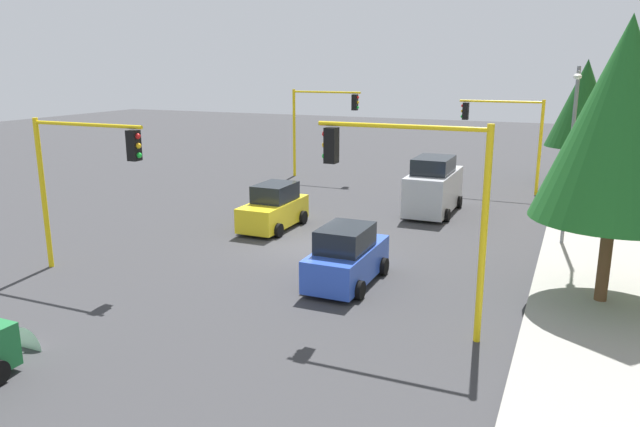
% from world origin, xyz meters
% --- Properties ---
extents(ground_plane, '(120.00, 120.00, 0.00)m').
position_xyz_m(ground_plane, '(0.00, 0.00, 0.00)').
color(ground_plane, '#353538').
extents(sidewalk_kerb, '(80.00, 4.00, 0.15)m').
position_xyz_m(sidewalk_kerb, '(-5.00, 10.50, 0.07)').
color(sidewalk_kerb, gray).
rests_on(sidewalk_kerb, ground).
extents(lane_arrow_near, '(2.40, 1.10, 1.10)m').
position_xyz_m(lane_arrow_near, '(11.51, -3.00, 0.01)').
color(lane_arrow_near, silver).
rests_on(lane_arrow_near, ground).
extents(traffic_signal_near_right, '(0.36, 4.59, 5.30)m').
position_xyz_m(traffic_signal_near_right, '(6.00, -5.64, 3.77)').
color(traffic_signal_near_right, yellow).
rests_on(traffic_signal_near_right, ground).
extents(traffic_signal_far_right, '(0.36, 4.59, 5.58)m').
position_xyz_m(traffic_signal_far_right, '(-14.00, -5.68, 3.95)').
color(traffic_signal_far_right, yellow).
rests_on(traffic_signal_far_right, ground).
extents(traffic_signal_near_left, '(0.36, 4.59, 5.65)m').
position_xyz_m(traffic_signal_near_left, '(6.00, 5.69, 4.00)').
color(traffic_signal_near_left, yellow).
rests_on(traffic_signal_near_left, ground).
extents(traffic_signal_far_left, '(0.36, 4.59, 5.24)m').
position_xyz_m(traffic_signal_far_left, '(-14.00, 5.63, 3.73)').
color(traffic_signal_far_left, yellow).
rests_on(traffic_signal_far_left, ground).
extents(street_lamp_curbside, '(2.15, 0.28, 7.00)m').
position_xyz_m(street_lamp_curbside, '(-3.61, 9.20, 4.35)').
color(street_lamp_curbside, slate).
rests_on(street_lamp_curbside, ground).
extents(tree_roadside_far, '(4.06, 4.06, 7.42)m').
position_xyz_m(tree_roadside_far, '(-18.00, 9.50, 4.86)').
color(tree_roadside_far, brown).
rests_on(tree_roadside_far, ground).
extents(tree_roadside_near, '(4.59, 4.59, 8.40)m').
position_xyz_m(tree_roadside_near, '(2.00, 10.50, 5.52)').
color(tree_roadside_near, brown).
rests_on(tree_roadside_near, ground).
extents(delivery_van_silver, '(4.80, 2.22, 2.77)m').
position_xyz_m(delivery_van_silver, '(-7.54, 3.16, 1.28)').
color(delivery_van_silver, '#B2B5BA').
rests_on(delivery_van_silver, ground).
extents(car_blue, '(3.94, 1.97, 1.98)m').
position_xyz_m(car_blue, '(3.33, 2.82, 0.90)').
color(car_blue, blue).
rests_on(car_blue, ground).
extents(car_yellow, '(3.92, 1.95, 1.98)m').
position_xyz_m(car_yellow, '(-1.89, -2.63, 0.90)').
color(car_yellow, yellow).
rests_on(car_yellow, ground).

